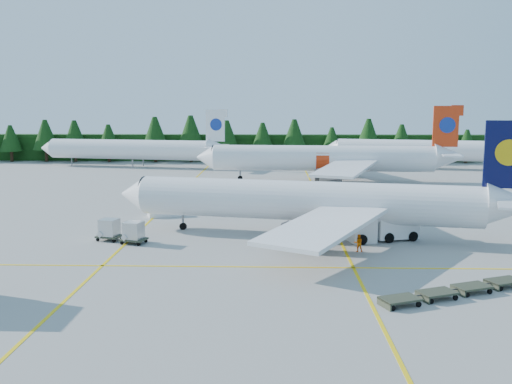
{
  "coord_description": "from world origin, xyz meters",
  "views": [
    {
      "loc": [
        -0.4,
        -49.71,
        12.69
      ],
      "look_at": [
        -2.19,
        10.54,
        3.5
      ],
      "focal_mm": 40.0,
      "sensor_mm": 36.0,
      "label": 1
    }
  ],
  "objects_px": {
    "airliner_navy": "(298,201)",
    "airstairs": "(164,209)",
    "airliner_red": "(318,159)",
    "service_truck": "(383,224)"
  },
  "relations": [
    {
      "from": "airstairs",
      "to": "service_truck",
      "type": "relative_size",
      "value": 0.81
    },
    {
      "from": "airliner_navy",
      "to": "airstairs",
      "type": "relative_size",
      "value": 6.85
    },
    {
      "from": "airliner_navy",
      "to": "airliner_red",
      "type": "distance_m",
      "value": 41.24
    },
    {
      "from": "airliner_red",
      "to": "airstairs",
      "type": "bearing_deg",
      "value": -119.76
    },
    {
      "from": "airliner_red",
      "to": "service_truck",
      "type": "distance_m",
      "value": 42.68
    },
    {
      "from": "airstairs",
      "to": "airliner_red",
      "type": "bearing_deg",
      "value": 35.5
    },
    {
      "from": "airliner_red",
      "to": "service_truck",
      "type": "height_order",
      "value": "airliner_red"
    },
    {
      "from": "airstairs",
      "to": "service_truck",
      "type": "bearing_deg",
      "value": -47.91
    },
    {
      "from": "airstairs",
      "to": "service_truck",
      "type": "distance_m",
      "value": 25.85
    },
    {
      "from": "airliner_red",
      "to": "airstairs",
      "type": "relative_size",
      "value": 7.68
    }
  ]
}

